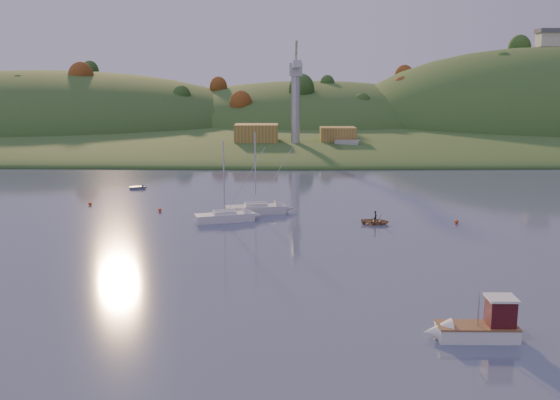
{
  "coord_description": "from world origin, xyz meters",
  "views": [
    {
      "loc": [
        -0.99,
        -37.51,
        18.53
      ],
      "look_at": [
        -1.44,
        38.64,
        3.75
      ],
      "focal_mm": 40.0,
      "sensor_mm": 36.0,
      "label": 1
    }
  ],
  "objects_px": {
    "sailboat_near": "(225,216)",
    "red_tender": "(275,211)",
    "canoe": "(375,221)",
    "sailboat_far": "(256,208)",
    "fishing_boat": "(471,327)",
    "grey_dinghy": "(140,188)"
  },
  "relations": [
    {
      "from": "sailboat_far",
      "to": "fishing_boat",
      "type": "bearing_deg",
      "value": -79.68
    },
    {
      "from": "fishing_boat",
      "to": "sailboat_near",
      "type": "bearing_deg",
      "value": -60.16
    },
    {
      "from": "sailboat_far",
      "to": "canoe",
      "type": "distance_m",
      "value": 17.09
    },
    {
      "from": "canoe",
      "to": "grey_dinghy",
      "type": "relative_size",
      "value": 1.16
    },
    {
      "from": "fishing_boat",
      "to": "sailboat_near",
      "type": "height_order",
      "value": "sailboat_near"
    },
    {
      "from": "red_tender",
      "to": "fishing_boat",
      "type": "bearing_deg",
      "value": -58.97
    },
    {
      "from": "fishing_boat",
      "to": "canoe",
      "type": "height_order",
      "value": "fishing_boat"
    },
    {
      "from": "sailboat_near",
      "to": "sailboat_far",
      "type": "bearing_deg",
      "value": 33.38
    },
    {
      "from": "fishing_boat",
      "to": "sailboat_far",
      "type": "height_order",
      "value": "sailboat_far"
    },
    {
      "from": "canoe",
      "to": "grey_dinghy",
      "type": "distance_m",
      "value": 45.07
    },
    {
      "from": "sailboat_near",
      "to": "canoe",
      "type": "distance_m",
      "value": 19.84
    },
    {
      "from": "sailboat_far",
      "to": "red_tender",
      "type": "xyz_separation_m",
      "value": [
        2.68,
        1.05,
        -0.51
      ]
    },
    {
      "from": "sailboat_near",
      "to": "red_tender",
      "type": "xyz_separation_m",
      "value": [
        6.58,
        5.94,
        -0.48
      ]
    },
    {
      "from": "sailboat_far",
      "to": "canoe",
      "type": "relative_size",
      "value": 3.15
    },
    {
      "from": "canoe",
      "to": "grey_dinghy",
      "type": "xyz_separation_m",
      "value": [
        -36.6,
        26.31,
        -0.15
      ]
    },
    {
      "from": "sailboat_near",
      "to": "fishing_boat",
      "type": "bearing_deg",
      "value": -78.66
    },
    {
      "from": "sailboat_near",
      "to": "canoe",
      "type": "xyz_separation_m",
      "value": [
        19.78,
        -1.42,
        -0.33
      ]
    },
    {
      "from": "canoe",
      "to": "red_tender",
      "type": "distance_m",
      "value": 15.11
    },
    {
      "from": "sailboat_far",
      "to": "canoe",
      "type": "xyz_separation_m",
      "value": [
        15.88,
        -6.31,
        -0.36
      ]
    },
    {
      "from": "sailboat_near",
      "to": "grey_dinghy",
      "type": "relative_size",
      "value": 3.42
    },
    {
      "from": "sailboat_near",
      "to": "grey_dinghy",
      "type": "xyz_separation_m",
      "value": [
        -16.82,
        24.89,
        -0.48
      ]
    },
    {
      "from": "grey_dinghy",
      "to": "canoe",
      "type": "bearing_deg",
      "value": -51.92
    }
  ]
}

